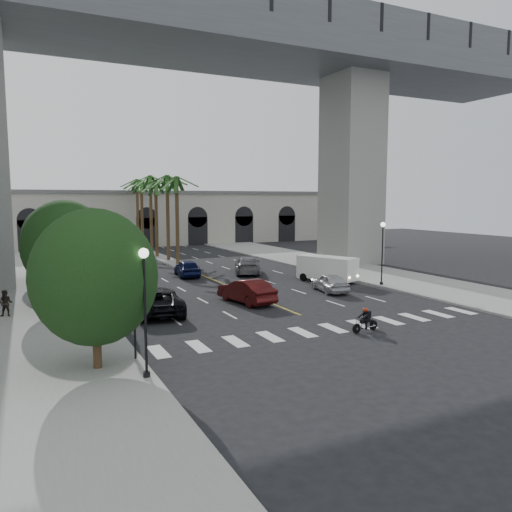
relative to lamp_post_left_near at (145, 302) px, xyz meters
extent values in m
plane|color=black|center=(11.40, 5.00, -3.22)|extent=(140.00, 140.00, 0.00)
cube|color=gray|center=(-3.60, 20.00, -3.15)|extent=(8.00, 100.00, 0.15)
cube|color=gray|center=(26.40, 20.00, -3.15)|extent=(8.00, 100.00, 0.15)
cube|color=gray|center=(11.40, 43.00, -3.12)|extent=(2.00, 24.00, 0.20)
cube|color=#B2ABA0|center=(11.40, 60.00, 0.78)|extent=(70.00, 10.00, 8.00)
cube|color=slate|center=(11.40, 60.00, 5.03)|extent=(71.00, 10.50, 0.50)
cube|color=gray|center=(29.90, 27.00, 7.18)|extent=(5.00, 6.00, 20.80)
cube|color=#585B61|center=(16.40, 27.00, 18.78)|extent=(75.00, 13.00, 2.50)
cube|color=#585B61|center=(16.40, 33.00, 21.28)|extent=(75.00, 0.60, 3.00)
cylinder|color=#47331E|center=(11.40, 33.00, 1.53)|extent=(0.40, 0.40, 9.50)
cylinder|color=#47331E|center=(11.50, 37.00, 1.68)|extent=(0.40, 0.40, 9.80)
cylinder|color=#47331E|center=(11.20, 41.00, 1.43)|extent=(0.40, 0.40, 9.30)
cylinder|color=#47331E|center=(11.55, 45.00, 1.83)|extent=(0.40, 0.40, 10.10)
cylinder|color=#47331E|center=(11.30, 49.00, 1.58)|extent=(0.40, 0.40, 9.60)
cylinder|color=#47331E|center=(11.60, 53.00, 1.73)|extent=(0.40, 0.40, 9.90)
cylinder|color=#382616|center=(-1.60, 2.00, -2.05)|extent=(0.36, 0.36, 2.34)
ellipsoid|color=black|center=(-1.60, 2.00, 0.81)|extent=(5.20, 5.20, 5.72)
cylinder|color=#382616|center=(-1.60, 15.00, -2.00)|extent=(0.36, 0.36, 2.45)
ellipsoid|color=black|center=(-1.60, 15.00, 0.99)|extent=(5.44, 5.44, 5.98)
cylinder|color=#382616|center=(-1.60, 27.00, -2.09)|extent=(0.36, 0.36, 2.27)
ellipsoid|color=black|center=(-1.60, 27.00, 0.68)|extent=(5.04, 5.04, 5.54)
cylinder|color=black|center=(0.00, 0.00, -3.04)|extent=(0.28, 0.28, 0.36)
cylinder|color=black|center=(0.00, 0.00, -0.62)|extent=(0.11, 0.11, 5.00)
sphere|color=white|center=(0.00, 0.00, 1.93)|extent=(0.40, 0.40, 0.40)
cylinder|color=black|center=(0.00, 21.00, -3.04)|extent=(0.28, 0.28, 0.36)
cylinder|color=black|center=(0.00, 21.00, -0.62)|extent=(0.11, 0.11, 5.00)
sphere|color=white|center=(0.00, 21.00, 1.93)|extent=(0.40, 0.40, 0.40)
cylinder|color=black|center=(22.80, 13.00, -3.04)|extent=(0.28, 0.28, 0.36)
cylinder|color=black|center=(22.80, 13.00, -0.62)|extent=(0.11, 0.11, 5.00)
sphere|color=white|center=(22.80, 13.00, 1.93)|extent=(0.40, 0.40, 0.40)
cylinder|color=black|center=(0.10, 2.50, -1.47)|extent=(0.10, 0.10, 3.50)
cube|color=black|center=(0.10, 2.50, 0.03)|extent=(0.25, 0.18, 0.80)
cylinder|color=black|center=(0.10, 6.50, -1.47)|extent=(0.10, 0.10, 3.50)
cube|color=black|center=(0.10, 6.50, 0.03)|extent=(0.25, 0.18, 0.80)
cylinder|color=black|center=(11.91, 2.01, -2.95)|extent=(0.56, 0.18, 0.55)
cylinder|color=black|center=(13.21, 2.22, -2.95)|extent=(0.56, 0.18, 0.55)
cube|color=silver|center=(12.61, 2.12, -2.87)|extent=(0.40, 0.31, 0.24)
cube|color=black|center=(12.47, 2.10, -2.62)|extent=(0.53, 0.28, 0.18)
cube|color=black|center=(12.88, 2.17, -2.65)|extent=(0.44, 0.28, 0.11)
cylinder|color=black|center=(12.11, 2.05, -2.42)|extent=(0.11, 0.50, 0.03)
cube|color=black|center=(12.67, 2.13, -2.31)|extent=(0.29, 0.38, 0.48)
cube|color=black|center=(12.81, 2.16, -2.26)|extent=(0.17, 0.29, 0.35)
sphere|color=#A7230B|center=(12.54, 2.11, -2.00)|extent=(0.24, 0.24, 0.24)
imported|color=#B4B4B9|center=(17.53, 12.82, -2.49)|extent=(2.46, 4.54, 1.47)
imported|color=#420D0D|center=(9.90, 11.91, -2.38)|extent=(2.60, 5.32, 1.68)
imported|color=black|center=(3.44, 11.34, -2.37)|extent=(3.59, 6.42, 1.69)
imported|color=slate|center=(15.72, 24.28, -2.38)|extent=(4.39, 6.26, 1.68)
imported|color=#0D143E|center=(9.90, 25.14, -2.42)|extent=(2.45, 4.90, 1.60)
cube|color=white|center=(19.99, 16.89, -1.96)|extent=(3.84, 5.59, 1.94)
cube|color=black|center=(20.96, 14.61, -1.71)|extent=(1.75, 0.93, 0.83)
cylinder|color=black|center=(19.86, 14.83, -2.88)|extent=(0.52, 0.73, 0.68)
cylinder|color=black|center=(21.56, 15.55, -2.88)|extent=(0.52, 0.73, 0.68)
cylinder|color=black|center=(18.42, 18.23, -2.88)|extent=(0.52, 0.73, 0.68)
cylinder|color=black|center=(20.12, 18.95, -2.88)|extent=(0.52, 0.73, 0.68)
imported|color=black|center=(-2.29, 11.45, -2.24)|extent=(0.61, 0.41, 1.67)
imported|color=black|center=(-5.20, 14.00, -2.26)|extent=(0.95, 0.84, 1.62)
camera|label=1|loc=(-4.48, -19.31, 4.04)|focal=35.00mm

